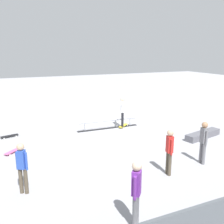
{
  "coord_description": "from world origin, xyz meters",
  "views": [
    {
      "loc": [
        5.09,
        11.03,
        3.97
      ],
      "look_at": [
        0.18,
        -0.12,
        1.0
      ],
      "focal_mm": 40.12,
      "sensor_mm": 36.0,
      "label": 1
    }
  ],
  "objects_px": {
    "bystander_red_shirt": "(169,150)",
    "loose_skateboard_black": "(9,136)",
    "bystander_grey_shirt": "(203,140)",
    "skate_ledge": "(203,135)",
    "bystander_blue_shirt": "(22,165)",
    "skater_main": "(123,110)",
    "grind_rail": "(108,125)",
    "skateboard_main": "(123,126)",
    "bystander_purple_shirt": "(136,191)",
    "loose_skateboard_pink": "(13,151)"
  },
  "relations": [
    {
      "from": "grind_rail",
      "to": "bystander_grey_shirt",
      "type": "relative_size",
      "value": 2.15
    },
    {
      "from": "skateboard_main",
      "to": "grind_rail",
      "type": "bearing_deg",
      "value": 135.21
    },
    {
      "from": "skate_ledge",
      "to": "skateboard_main",
      "type": "height_order",
      "value": "skate_ledge"
    },
    {
      "from": "grind_rail",
      "to": "bystander_blue_shirt",
      "type": "relative_size",
      "value": 2.21
    },
    {
      "from": "skateboard_main",
      "to": "bystander_purple_shirt",
      "type": "height_order",
      "value": "bystander_purple_shirt"
    },
    {
      "from": "bystander_red_shirt",
      "to": "bystander_blue_shirt",
      "type": "xyz_separation_m",
      "value": [
        4.46,
        -0.74,
        -0.01
      ]
    },
    {
      "from": "loose_skateboard_pink",
      "to": "skateboard_main",
      "type": "bearing_deg",
      "value": -29.26
    },
    {
      "from": "bystander_red_shirt",
      "to": "loose_skateboard_pink",
      "type": "distance_m",
      "value": 6.15
    },
    {
      "from": "bystander_grey_shirt",
      "to": "skateboard_main",
      "type": "bearing_deg",
      "value": -170.14
    },
    {
      "from": "skateboard_main",
      "to": "bystander_blue_shirt",
      "type": "relative_size",
      "value": 0.5
    },
    {
      "from": "bystander_grey_shirt",
      "to": "bystander_blue_shirt",
      "type": "xyz_separation_m",
      "value": [
        6.08,
        -0.53,
        -0.02
      ]
    },
    {
      "from": "bystander_purple_shirt",
      "to": "loose_skateboard_pink",
      "type": "bearing_deg",
      "value": -116.05
    },
    {
      "from": "skater_main",
      "to": "loose_skateboard_black",
      "type": "relative_size",
      "value": 2.04
    },
    {
      "from": "bystander_red_shirt",
      "to": "loose_skateboard_pink",
      "type": "bearing_deg",
      "value": -121.56
    },
    {
      "from": "bystander_red_shirt",
      "to": "loose_skateboard_black",
      "type": "height_order",
      "value": "bystander_red_shirt"
    },
    {
      "from": "skateboard_main",
      "to": "bystander_purple_shirt",
      "type": "bearing_deg",
      "value": -152.25
    },
    {
      "from": "skate_ledge",
      "to": "bystander_blue_shirt",
      "type": "bearing_deg",
      "value": 11.06
    },
    {
      "from": "grind_rail",
      "to": "skateboard_main",
      "type": "bearing_deg",
      "value": 174.68
    },
    {
      "from": "bystander_blue_shirt",
      "to": "loose_skateboard_pink",
      "type": "height_order",
      "value": "bystander_blue_shirt"
    },
    {
      "from": "bystander_blue_shirt",
      "to": "loose_skateboard_pink",
      "type": "relative_size",
      "value": 2.11
    },
    {
      "from": "skate_ledge",
      "to": "bystander_blue_shirt",
      "type": "distance_m",
      "value": 8.31
    },
    {
      "from": "skate_ledge",
      "to": "loose_skateboard_black",
      "type": "height_order",
      "value": "skate_ledge"
    },
    {
      "from": "bystander_purple_shirt",
      "to": "loose_skateboard_pink",
      "type": "xyz_separation_m",
      "value": [
        2.39,
        -5.78,
        -0.85
      ]
    },
    {
      "from": "skate_ledge",
      "to": "skater_main",
      "type": "xyz_separation_m",
      "value": [
        2.77,
        -2.95,
        0.83
      ]
    },
    {
      "from": "skater_main",
      "to": "bystander_purple_shirt",
      "type": "distance_m",
      "value": 7.72
    },
    {
      "from": "bystander_red_shirt",
      "to": "loose_skateboard_pink",
      "type": "relative_size",
      "value": 2.15
    },
    {
      "from": "skateboard_main",
      "to": "loose_skateboard_black",
      "type": "relative_size",
      "value": 0.91
    },
    {
      "from": "bystander_grey_shirt",
      "to": "bystander_blue_shirt",
      "type": "height_order",
      "value": "bystander_grey_shirt"
    },
    {
      "from": "bystander_blue_shirt",
      "to": "bystander_purple_shirt",
      "type": "height_order",
      "value": "bystander_purple_shirt"
    },
    {
      "from": "bystander_purple_shirt",
      "to": "skate_ledge",
      "type": "bearing_deg",
      "value": 166.4
    },
    {
      "from": "skate_ledge",
      "to": "bystander_grey_shirt",
      "type": "height_order",
      "value": "bystander_grey_shirt"
    },
    {
      "from": "bystander_blue_shirt",
      "to": "loose_skateboard_black",
      "type": "xyz_separation_m",
      "value": [
        0.21,
        -5.32,
        -0.79
      ]
    },
    {
      "from": "loose_skateboard_black",
      "to": "bystander_grey_shirt",
      "type": "bearing_deg",
      "value": 123.83
    },
    {
      "from": "skate_ledge",
      "to": "skater_main",
      "type": "height_order",
      "value": "skater_main"
    },
    {
      "from": "bystander_red_shirt",
      "to": "bystander_grey_shirt",
      "type": "bearing_deg",
      "value": 106.47
    },
    {
      "from": "skater_main",
      "to": "bystander_red_shirt",
      "type": "bearing_deg",
      "value": 15.53
    },
    {
      "from": "skater_main",
      "to": "bystander_grey_shirt",
      "type": "relative_size",
      "value": 1.08
    },
    {
      "from": "loose_skateboard_black",
      "to": "skateboard_main",
      "type": "bearing_deg",
      "value": 160.01
    },
    {
      "from": "skateboard_main",
      "to": "bystander_red_shirt",
      "type": "distance_m",
      "value": 5.53
    },
    {
      "from": "bystander_blue_shirt",
      "to": "bystander_purple_shirt",
      "type": "relative_size",
      "value": 0.93
    },
    {
      "from": "bystander_grey_shirt",
      "to": "bystander_purple_shirt",
      "type": "distance_m",
      "value": 4.32
    },
    {
      "from": "bystander_red_shirt",
      "to": "loose_skateboard_black",
      "type": "relative_size",
      "value": 1.88
    },
    {
      "from": "skate_ledge",
      "to": "loose_skateboard_black",
      "type": "bearing_deg",
      "value": -24.12
    },
    {
      "from": "grind_rail",
      "to": "bystander_blue_shirt",
      "type": "height_order",
      "value": "bystander_blue_shirt"
    },
    {
      "from": "skateboard_main",
      "to": "bystander_blue_shirt",
      "type": "bearing_deg",
      "value": -177.63
    },
    {
      "from": "skate_ledge",
      "to": "loose_skateboard_pink",
      "type": "relative_size",
      "value": 2.96
    },
    {
      "from": "loose_skateboard_pink",
      "to": "loose_skateboard_black",
      "type": "relative_size",
      "value": 0.87
    },
    {
      "from": "grind_rail",
      "to": "skate_ledge",
      "type": "bearing_deg",
      "value": 139.46
    },
    {
      "from": "grind_rail",
      "to": "skater_main",
      "type": "height_order",
      "value": "skater_main"
    },
    {
      "from": "skater_main",
      "to": "bystander_blue_shirt",
      "type": "bearing_deg",
      "value": -24.49
    }
  ]
}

